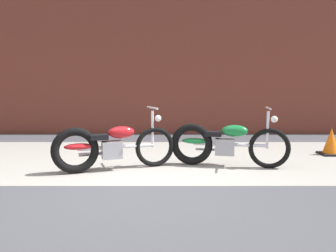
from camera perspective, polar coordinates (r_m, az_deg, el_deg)
The scene contains 6 objects.
ground_plane at distance 4.22m, azimuth -5.27°, elevation -11.23°, with size 80.00×80.00×0.00m, color #47474C.
sidewalk_slab at distance 5.91m, azimuth -3.75°, elevation -5.96°, with size 36.00×3.50×0.01m, color #9E998E.
brick_building_wall at distance 9.32m, azimuth -2.51°, elevation 15.66°, with size 36.00×0.50×5.48m, color brown.
motorcycle_red at distance 4.99m, azimuth -11.57°, elevation -3.82°, with size 1.93×0.88×1.03m.
motorcycle_green at distance 5.26m, azimuth 9.71°, elevation -3.23°, with size 1.99×0.70×1.03m.
traffic_cone at distance 6.94m, azimuth 28.26°, elevation -2.78°, with size 0.40×0.40×0.55m.
Camera 1 is at (0.37, -4.00, 1.31)m, focal length 32.31 mm.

